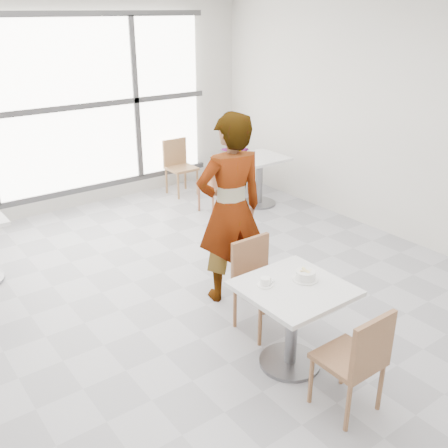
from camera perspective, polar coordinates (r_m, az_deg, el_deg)
floor at (r=5.29m, az=-1.97°, el=-9.00°), size 7.00×7.00×0.00m
wall_back at (r=7.75m, az=-17.45°, el=12.28°), size 6.00×0.00×6.00m
wall_right at (r=6.79m, az=19.51°, el=10.64°), size 0.00×7.00×7.00m
window at (r=7.69m, az=-17.27°, el=12.23°), size 4.60×0.07×2.52m
main_table at (r=4.26m, az=7.65°, el=-9.54°), size 0.80×0.80×0.75m
chair_near at (r=3.89m, az=14.68°, el=-14.07°), size 0.42×0.42×0.87m
chair_far at (r=4.74m, az=3.71°, el=-6.07°), size 0.42×0.42×0.87m
oatmeal_bowl at (r=4.23m, az=9.04°, el=-5.62°), size 0.21×0.21×0.09m
coffee_cup at (r=4.12m, az=4.64°, el=-6.44°), size 0.16×0.13×0.07m
person at (r=5.03m, az=0.70°, el=1.61°), size 0.78×0.59×1.93m
bg_table_right at (r=7.77m, az=3.96°, el=5.60°), size 0.70×0.70×0.75m
bg_chair_right_near at (r=7.38m, az=-0.54°, el=4.82°), size 0.42×0.42×0.87m
bg_chair_right_far at (r=8.30m, az=-5.08°, el=6.78°), size 0.42×0.42×0.87m
plant_right at (r=8.28m, az=1.20°, el=6.29°), size 0.61×0.61×0.85m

